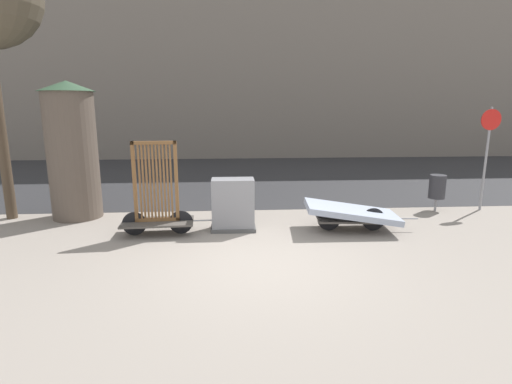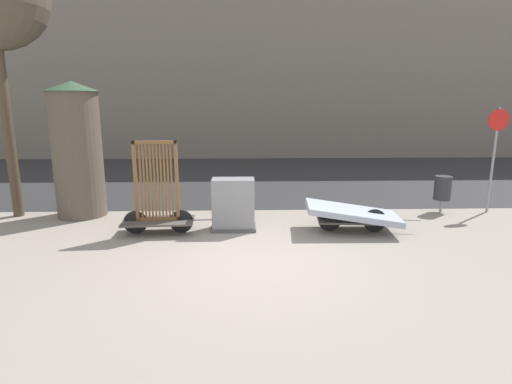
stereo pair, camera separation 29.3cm
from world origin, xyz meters
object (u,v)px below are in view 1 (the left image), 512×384
object	(u,v)px
utility_cabinet	(233,206)
advertising_column	(72,150)
trash_bin	(437,187)
sign_post	(488,145)
bike_cart_with_bedframe	(157,204)
bike_cart_with_mattress	(352,213)

from	to	relation	value
utility_cabinet	advertising_column	size ratio (longest dim) A/B	0.35
trash_bin	advertising_column	world-z (taller)	advertising_column
sign_post	advertising_column	size ratio (longest dim) A/B	0.82
bike_cart_with_bedframe	bike_cart_with_mattress	xyz separation A→B (m)	(4.14, -0.00, -0.27)
trash_bin	utility_cabinet	bearing A→B (deg)	-166.27
bike_cart_with_bedframe	bike_cart_with_mattress	world-z (taller)	bike_cart_with_bedframe
utility_cabinet	advertising_column	distance (m)	4.13
utility_cabinet	trash_bin	size ratio (longest dim) A/B	1.21
bike_cart_with_bedframe	sign_post	size ratio (longest dim) A/B	0.83
trash_bin	advertising_column	size ratio (longest dim) A/B	0.29
bike_cart_with_bedframe	trash_bin	size ratio (longest dim) A/B	2.35
bike_cart_with_mattress	utility_cabinet	size ratio (longest dim) A/B	2.17
utility_cabinet	sign_post	world-z (taller)	sign_post
utility_cabinet	sign_post	xyz separation A→B (m)	(6.44, 1.27, 1.15)
utility_cabinet	trash_bin	world-z (taller)	utility_cabinet
trash_bin	sign_post	world-z (taller)	sign_post
bike_cart_with_bedframe	advertising_column	bearing A→B (deg)	142.47
bike_cart_with_mattress	advertising_column	bearing A→B (deg)	171.54
utility_cabinet	trash_bin	bearing A→B (deg)	13.73
bike_cart_with_bedframe	sign_post	distance (m)	8.22
bike_cart_with_mattress	trash_bin	distance (m)	3.07
utility_cabinet	advertising_column	world-z (taller)	advertising_column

